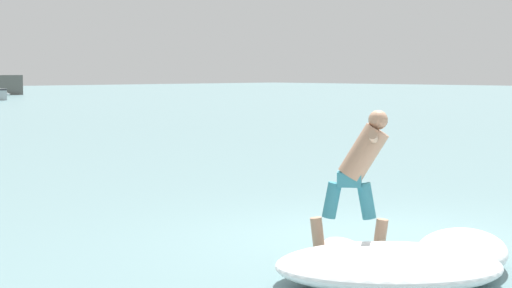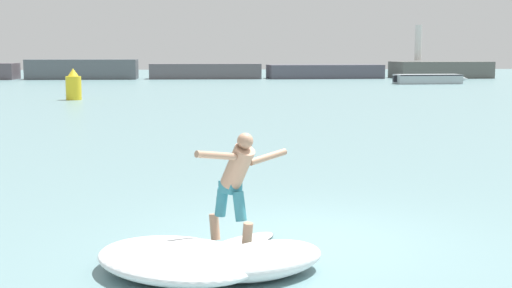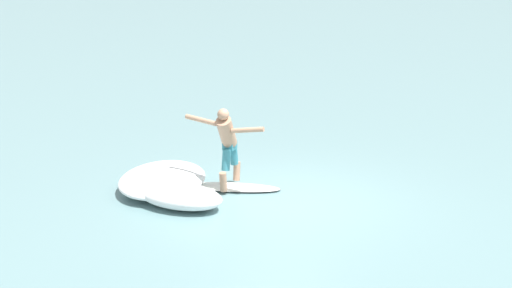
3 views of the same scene
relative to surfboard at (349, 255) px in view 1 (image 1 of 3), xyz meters
name	(u,v)px [view 1 (image 1 of 3)]	position (x,y,z in m)	size (l,w,h in m)	color
ground_plane	(375,237)	(1.12, 0.51, -0.03)	(200.00, 200.00, 0.00)	slate
surfboard	(349,255)	(0.00, 0.00, 0.00)	(1.64, 1.82, 0.20)	white
surfer	(361,168)	(0.09, -0.07, 0.94)	(1.26, 1.08, 1.54)	tan
wave_foam_at_tail	(462,252)	(0.34, -1.19, 0.16)	(1.86, 1.61, 0.39)	white
wave_foam_at_nose	(388,266)	(-0.68, -1.03, 0.15)	(2.65, 2.60, 0.37)	white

